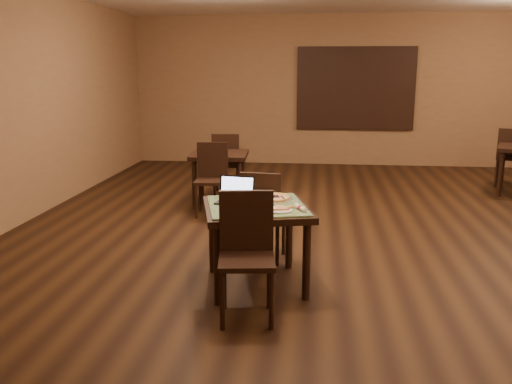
# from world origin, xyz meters

# --- Properties ---
(ground) EXTENTS (10.00, 10.00, 0.00)m
(ground) POSITION_xyz_m (0.00, 0.00, 0.00)
(ground) COLOR black
(ground) RESTS_ON ground
(wall_back) EXTENTS (8.00, 0.02, 3.00)m
(wall_back) POSITION_xyz_m (0.00, 5.00, 1.50)
(wall_back) COLOR brown
(wall_back) RESTS_ON ground
(wall_front) EXTENTS (8.00, 0.02, 3.00)m
(wall_front) POSITION_xyz_m (0.00, -5.00, 1.50)
(wall_front) COLOR brown
(wall_front) RESTS_ON ground
(wall_left) EXTENTS (0.02, 10.00, 3.00)m
(wall_left) POSITION_xyz_m (-4.00, 0.00, 1.50)
(wall_left) COLOR brown
(wall_left) RESTS_ON ground
(mural) EXTENTS (2.34, 0.05, 1.64)m
(mural) POSITION_xyz_m (0.50, 4.96, 1.55)
(mural) COLOR #285D95
(mural) RESTS_ON wall_back
(tiled_table) EXTENTS (1.12, 1.12, 0.76)m
(tiled_table) POSITION_xyz_m (-0.78, -1.54, 0.66)
(tiled_table) COLOR black
(tiled_table) RESTS_ON ground
(chair_main_near) EXTENTS (0.49, 0.49, 1.01)m
(chair_main_near) POSITION_xyz_m (-0.79, -2.16, 0.57)
(chair_main_near) COLOR black
(chair_main_near) RESTS_ON ground
(chair_main_far) EXTENTS (0.46, 0.46, 0.96)m
(chair_main_far) POSITION_xyz_m (-0.79, -0.93, 0.54)
(chair_main_far) COLOR black
(chair_main_far) RESTS_ON ground
(laptop) EXTENTS (0.36, 0.31, 0.23)m
(laptop) POSITION_xyz_m (-0.98, -1.44, 0.82)
(laptop) COLOR black
(laptop) RESTS_ON tiled_table
(plate) EXTENTS (0.23, 0.23, 0.01)m
(plate) POSITION_xyz_m (-0.56, -1.72, 0.77)
(plate) COLOR white
(plate) RESTS_ON tiled_table
(pizza_slice) EXTENTS (0.23, 0.23, 0.02)m
(pizza_slice) POSITION_xyz_m (-0.56, -1.72, 0.79)
(pizza_slice) COLOR #FAEBA6
(pizza_slice) RESTS_ON plate
(pizza_pan) EXTENTS (0.40, 0.40, 0.01)m
(pizza_pan) POSITION_xyz_m (-0.66, -1.30, 0.77)
(pizza_pan) COLOR silver
(pizza_pan) RESTS_ON tiled_table
(pizza_whole) EXTENTS (0.33, 0.33, 0.02)m
(pizza_whole) POSITION_xyz_m (-0.66, -1.30, 0.78)
(pizza_whole) COLOR #FAEBA6
(pizza_whole) RESTS_ON pizza_pan
(spatula) EXTENTS (0.17, 0.26, 0.01)m
(spatula) POSITION_xyz_m (-0.64, -1.32, 0.79)
(spatula) COLOR silver
(spatula) RESTS_ON pizza_whole
(napkin_roll) EXTENTS (0.12, 0.18, 0.04)m
(napkin_roll) POSITION_xyz_m (-0.38, -1.68, 0.78)
(napkin_roll) COLOR white
(napkin_roll) RESTS_ON tiled_table
(other_table_a_chair_far) EXTENTS (0.55, 0.55, 0.99)m
(other_table_a_chair_far) POSITION_xyz_m (2.97, 3.13, 0.56)
(other_table_a_chair_far) COLOR black
(other_table_a_chair_far) RESTS_ON ground
(other_table_b) EXTENTS (0.85, 0.85, 0.75)m
(other_table_b) POSITION_xyz_m (-1.65, 1.45, 0.63)
(other_table_b) COLOR black
(other_table_b) RESTS_ON ground
(other_table_b_chair_near) EXTENTS (0.45, 0.45, 0.97)m
(other_table_b_chair_near) POSITION_xyz_m (-1.66, 0.88, 0.55)
(other_table_b_chair_near) COLOR black
(other_table_b_chair_near) RESTS_ON ground
(other_table_b_chair_far) EXTENTS (0.45, 0.45, 0.97)m
(other_table_b_chair_far) POSITION_xyz_m (-1.65, 2.02, 0.55)
(other_table_b_chair_far) COLOR black
(other_table_b_chair_far) RESTS_ON ground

